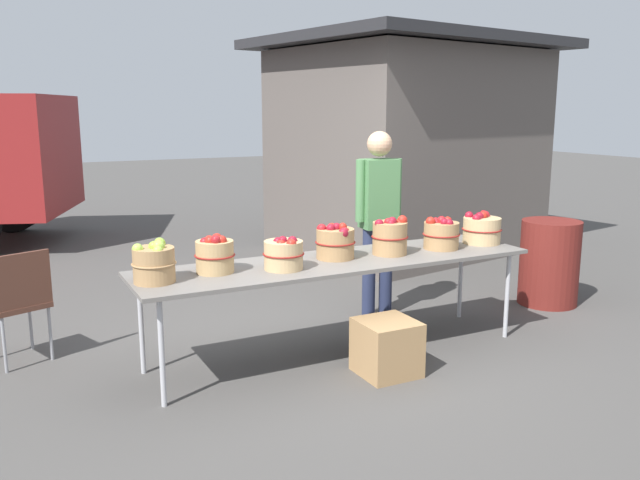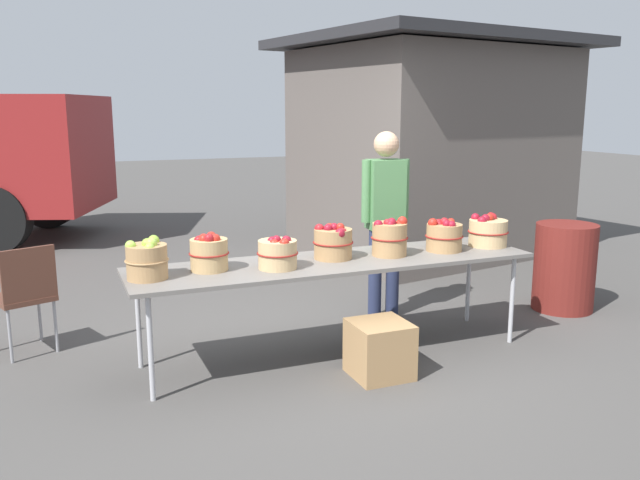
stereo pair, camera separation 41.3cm
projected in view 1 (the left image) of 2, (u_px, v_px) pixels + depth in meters
ground_plane at (337, 354)px, 5.12m from camera, size 40.00×40.00×0.00m
market_table at (338, 264)px, 4.98m from camera, size 3.10×0.76×0.75m
apple_basket_green_0 at (154, 263)px, 4.31m from camera, size 0.29×0.29×0.28m
apple_basket_red_0 at (215, 255)px, 4.57m from camera, size 0.28×0.28×0.28m
apple_basket_red_1 at (284, 254)px, 4.66m from camera, size 0.30×0.30×0.24m
apple_basket_red_2 at (335, 242)px, 5.00m from camera, size 0.31×0.31×0.28m
apple_basket_red_3 at (390, 236)px, 5.14m from camera, size 0.29×0.29×0.31m
apple_basket_red_4 at (441, 234)px, 5.34m from camera, size 0.30×0.30×0.27m
apple_basket_red_5 at (481, 229)px, 5.57m from camera, size 0.33×0.33×0.27m
vendor_adult at (378, 209)px, 5.87m from camera, size 0.44×0.25×1.68m
food_kiosk at (407, 146)px, 8.70m from camera, size 3.96×3.47×2.74m
folding_chair at (18, 297)px, 4.84m from camera, size 0.51×0.51×0.86m
trash_barrel at (549, 262)px, 6.35m from camera, size 0.56×0.56×0.82m
produce_crate at (387, 347)px, 4.70m from camera, size 0.40×0.40×0.40m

